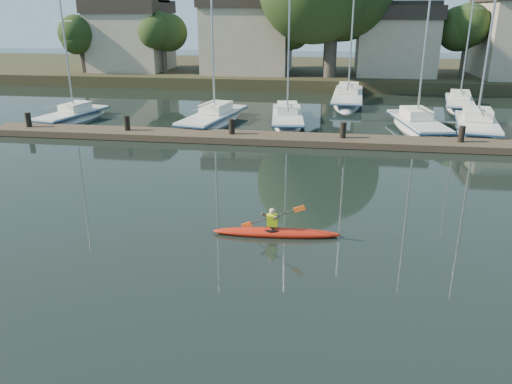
# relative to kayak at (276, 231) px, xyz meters

# --- Properties ---
(ground) EXTENTS (160.00, 160.00, 0.00)m
(ground) POSITION_rel_kayak_xyz_m (-0.75, -2.07, -0.16)
(ground) COLOR black
(ground) RESTS_ON ground
(kayak) EXTENTS (4.08, 0.83, 1.30)m
(kayak) POSITION_rel_kayak_xyz_m (0.00, 0.00, 0.00)
(kayak) COLOR #B6200E
(kayak) RESTS_ON ground
(dock) EXTENTS (34.00, 2.00, 1.80)m
(dock) POSITION_rel_kayak_xyz_m (-0.75, 11.93, 0.05)
(dock) COLOR #4C3E2B
(dock) RESTS_ON ground
(sailboat_0) EXTENTS (3.24, 7.01, 10.73)m
(sailboat_0) POSITION_rel_kayak_xyz_m (-15.09, 15.72, -0.33)
(sailboat_0) COLOR silver
(sailboat_0) RESTS_ON ground
(sailboat_1) EXTENTS (3.66, 8.73, 13.88)m
(sailboat_1) POSITION_rel_kayak_xyz_m (-5.80, 16.22, -0.35)
(sailboat_1) COLOR silver
(sailboat_1) RESTS_ON ground
(sailboat_2) EXTENTS (2.81, 8.47, 13.77)m
(sailboat_2) POSITION_rel_kayak_xyz_m (-1.17, 17.20, -0.33)
(sailboat_2) COLOR silver
(sailboat_2) RESTS_ON ground
(sailboat_3) EXTENTS (3.38, 8.13, 12.73)m
(sailboat_3) POSITION_rel_kayak_xyz_m (6.75, 16.26, -0.35)
(sailboat_3) COLOR silver
(sailboat_3) RESTS_ON ground
(sailboat_4) EXTENTS (3.52, 7.87, 12.91)m
(sailboat_4) POSITION_rel_kayak_xyz_m (10.09, 16.10, -0.37)
(sailboat_4) COLOR silver
(sailboat_4) RESTS_ON ground
(sailboat_6) EXTENTS (2.83, 10.93, 17.21)m
(sailboat_6) POSITION_rel_kayak_xyz_m (2.84, 25.53, -0.36)
(sailboat_6) COLOR silver
(sailboat_6) RESTS_ON ground
(sailboat_7) EXTENTS (3.22, 7.67, 12.00)m
(sailboat_7) POSITION_rel_kayak_xyz_m (10.98, 24.42, -0.34)
(sailboat_7) COLOR silver
(sailboat_7) RESTS_ON ground
(shore) EXTENTS (90.00, 25.25, 12.75)m
(shore) POSITION_rel_kayak_xyz_m (0.86, 38.22, 3.07)
(shore) COLOR #272F17
(shore) RESTS_ON ground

